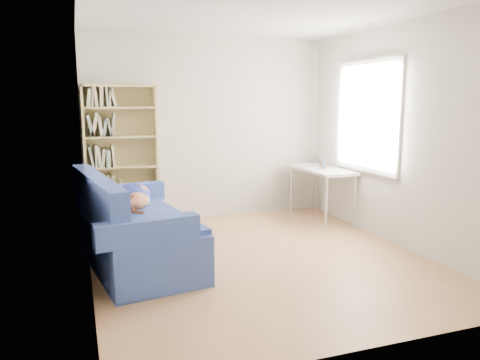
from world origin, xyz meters
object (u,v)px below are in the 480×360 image
at_px(desk, 322,174).
at_px(pen_cup, 322,164).
at_px(bookshelf, 122,163).
at_px(sofa, 132,230).

relative_size(desk, pen_cup, 6.92).
bearing_deg(desk, pen_cup, -108.84).
bearing_deg(pen_cup, bookshelf, 167.98).
distance_m(sofa, pen_cup, 2.96).
bearing_deg(bookshelf, pen_cup, -12.02).
bearing_deg(bookshelf, sofa, -92.29).
distance_m(bookshelf, desk, 2.78).
xyz_separation_m(sofa, desk, (2.78, 0.96, 0.31)).
height_order(sofa, pen_cup, sofa).
xyz_separation_m(desk, pen_cup, (-0.01, -0.02, 0.14)).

